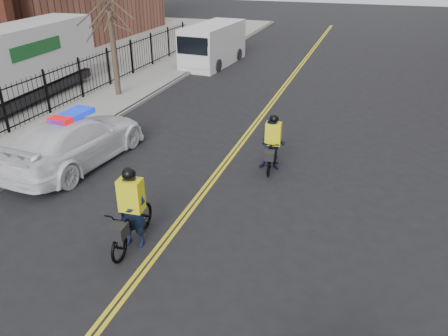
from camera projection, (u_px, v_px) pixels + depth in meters
ground at (173, 231)px, 11.51m from camera, size 120.00×120.00×0.00m
center_line_left at (251, 127)px, 18.32m from camera, size 0.10×60.00×0.01m
center_line_right at (255, 128)px, 18.28m from camera, size 0.10×60.00×0.01m
sidewalk at (98, 108)px, 20.42m from camera, size 3.00×60.00×0.15m
curb at (127, 111)px, 19.99m from camera, size 0.20×60.00×0.15m
iron_fence at (68, 85)px, 20.44m from camera, size 0.12×28.00×2.00m
street_tree at (111, 25)px, 20.61m from camera, size 3.20×3.20×4.80m
police_cruiser at (76, 140)px, 14.89m from camera, size 2.76×5.90×1.83m
cargo_van at (212, 45)px, 27.97m from camera, size 2.66×6.17×2.53m
semi_trailer at (5, 65)px, 19.71m from camera, size 2.97×11.58×3.57m
cyclist_near at (133, 219)px, 10.68m from camera, size 0.90×2.22×2.14m
cyclist_far at (272, 148)px, 14.48m from camera, size 0.92×1.95×1.94m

